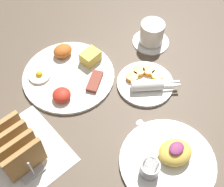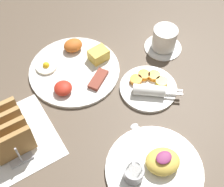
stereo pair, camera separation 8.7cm
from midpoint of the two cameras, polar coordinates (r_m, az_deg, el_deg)
ground_plane at (r=0.85m, az=0.27°, el=-5.51°), size 3.00×3.00×0.00m
napkin_flat at (r=0.85m, az=-14.94°, el=-8.63°), size 0.22×0.22×0.00m
plate_breakfast at (r=0.95m, az=-4.18°, el=4.51°), size 0.28×0.28×0.05m
plate_condiments at (r=0.92m, az=9.40°, el=0.99°), size 0.17×0.17×0.04m
plate_foreground at (r=0.79m, az=10.96°, el=-13.47°), size 0.24×0.24×0.06m
toast_rack at (r=0.81m, az=-15.69°, el=-7.00°), size 0.10×0.15×0.10m
coffee_cup at (r=1.02m, az=11.98°, el=9.46°), size 0.12×0.12×0.08m
teaspoon at (r=0.85m, az=9.10°, el=-6.87°), size 0.08×0.11×0.01m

